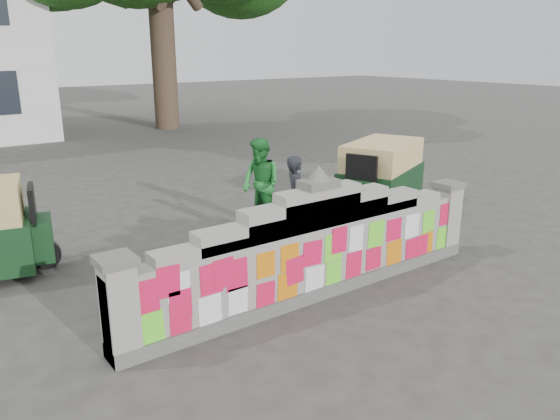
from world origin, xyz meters
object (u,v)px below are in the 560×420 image
(cyclist_rider, at_px, (296,212))
(rickshaw_right, at_px, (380,174))
(pedestrian, at_px, (261,184))
(cyclist_bike, at_px, (296,229))

(cyclist_rider, xyz_separation_m, rickshaw_right, (3.39, 1.17, 0.03))
(pedestrian, xyz_separation_m, rickshaw_right, (3.04, -0.45, -0.12))
(cyclist_bike, height_order, pedestrian, pedestrian)
(rickshaw_right, bearing_deg, pedestrian, -31.58)
(cyclist_bike, xyz_separation_m, pedestrian, (0.35, 1.62, 0.47))
(pedestrian, height_order, rickshaw_right, pedestrian)
(cyclist_rider, bearing_deg, cyclist_bike, 114.12)
(cyclist_bike, distance_m, rickshaw_right, 3.61)
(cyclist_bike, distance_m, cyclist_rider, 0.32)
(pedestrian, bearing_deg, rickshaw_right, 76.18)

